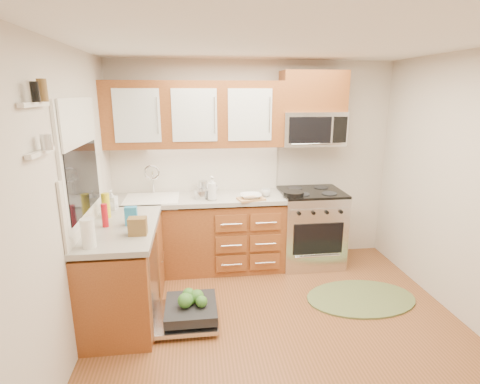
{
  "coord_description": "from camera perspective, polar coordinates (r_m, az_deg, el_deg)",
  "views": [
    {
      "loc": [
        -0.75,
        -2.87,
        2.12
      ],
      "look_at": [
        -0.28,
        0.85,
        1.12
      ],
      "focal_mm": 28.0,
      "sensor_mm": 36.0,
      "label": 1
    }
  ],
  "objects": [
    {
      "name": "floor",
      "position": [
        3.65,
        6.52,
        -20.76
      ],
      "size": [
        3.5,
        3.5,
        0.0
      ],
      "primitive_type": "plane",
      "color": "brown",
      "rests_on": "ground"
    },
    {
      "name": "ceiling",
      "position": [
        2.99,
        8.03,
        22.07
      ],
      "size": [
        3.5,
        3.5,
        0.0
      ],
      "primitive_type": "plane",
      "rotation": [
        3.14,
        0.0,
        0.0
      ],
      "color": "white",
      "rests_on": "ground"
    },
    {
      "name": "wall_back",
      "position": [
        4.76,
        2.04,
        4.37
      ],
      "size": [
        3.5,
        0.04,
        2.5
      ],
      "primitive_type": "cube",
      "color": "beige",
      "rests_on": "ground"
    },
    {
      "name": "wall_front",
      "position": [
        1.6,
        23.56,
        -19.35
      ],
      "size": [
        3.5,
        0.04,
        2.5
      ],
      "primitive_type": "cube",
      "color": "beige",
      "rests_on": "ground"
    },
    {
      "name": "wall_left",
      "position": [
        3.16,
        -25.3,
        -2.55
      ],
      "size": [
        0.04,
        3.5,
        2.5
      ],
      "primitive_type": "cube",
      "color": "beige",
      "rests_on": "ground"
    },
    {
      "name": "base_cabinet_back",
      "position": [
        4.64,
        -6.39,
        -6.61
      ],
      "size": [
        2.05,
        0.6,
        0.85
      ],
      "primitive_type": "cube",
      "color": "brown",
      "rests_on": "ground"
    },
    {
      "name": "base_cabinet_left",
      "position": [
        3.86,
        -17.21,
        -11.87
      ],
      "size": [
        0.6,
        1.25,
        0.85
      ],
      "primitive_type": "cube",
      "color": "brown",
      "rests_on": "ground"
    },
    {
      "name": "countertop_back",
      "position": [
        4.48,
        -6.56,
        -0.99
      ],
      "size": [
        2.07,
        0.64,
        0.05
      ],
      "primitive_type": "cube",
      "color": "#A9A39B",
      "rests_on": "base_cabinet_back"
    },
    {
      "name": "countertop_left",
      "position": [
        3.67,
        -17.62,
        -5.23
      ],
      "size": [
        0.64,
        1.27,
        0.05
      ],
      "primitive_type": "cube",
      "color": "#A9A39B",
      "rests_on": "base_cabinet_left"
    },
    {
      "name": "backsplash_back",
      "position": [
        4.69,
        -6.73,
        3.63
      ],
      "size": [
        2.05,
        0.02,
        0.57
      ],
      "primitive_type": "cube",
      "color": "silver",
      "rests_on": "ground"
    },
    {
      "name": "backsplash_left",
      "position": [
        3.65,
        -22.56,
        -0.7
      ],
      "size": [
        0.02,
        1.25,
        0.57
      ],
      "primitive_type": "cube",
      "color": "silver",
      "rests_on": "ground"
    },
    {
      "name": "upper_cabinets",
      "position": [
        4.45,
        -6.97,
        11.65
      ],
      "size": [
        2.05,
        0.35,
        0.75
      ],
      "primitive_type": null,
      "color": "brown",
      "rests_on": "ground"
    },
    {
      "name": "cabinet_over_mw",
      "position": [
        4.67,
        11.05,
        14.83
      ],
      "size": [
        0.76,
        0.35,
        0.47
      ],
      "primitive_type": "cube",
      "color": "brown",
      "rests_on": "ground"
    },
    {
      "name": "range",
      "position": [
        4.82,
        10.6,
        -5.31
      ],
      "size": [
        0.76,
        0.64,
        0.95
      ],
      "primitive_type": null,
      "color": "silver",
      "rests_on": "ground"
    },
    {
      "name": "microwave",
      "position": [
        4.66,
        10.88,
        9.48
      ],
      "size": [
        0.76,
        0.38,
        0.4
      ],
      "primitive_type": null,
      "color": "silver",
      "rests_on": "ground"
    },
    {
      "name": "sink",
      "position": [
        4.52,
        -13.2,
        -2.49
      ],
      "size": [
        0.62,
        0.5,
        0.26
      ],
      "primitive_type": null,
      "color": "white",
      "rests_on": "ground"
    },
    {
      "name": "dishwasher",
      "position": [
        3.76,
        -8.09,
        -17.75
      ],
      "size": [
        0.7,
        0.6,
        0.2
      ],
      "primitive_type": null,
      "color": "silver",
      "rests_on": "ground"
    },
    {
      "name": "window",
      "position": [
        3.56,
        -23.2,
        4.48
      ],
      "size": [
        0.03,
        1.05,
        1.05
      ],
      "primitive_type": null,
      "color": "white",
      "rests_on": "ground"
    },
    {
      "name": "window_blind",
      "position": [
        3.51,
        -23.36,
        9.79
      ],
      "size": [
        0.02,
        0.96,
        0.4
      ],
      "primitive_type": "cube",
      "color": "white",
      "rests_on": "ground"
    },
    {
      "name": "shelf_upper",
      "position": [
        2.7,
        -28.85,
        11.62
      ],
      "size": [
        0.04,
        0.4,
        0.03
      ],
      "primitive_type": "cube",
      "color": "white",
      "rests_on": "ground"
    },
    {
      "name": "shelf_lower",
      "position": [
        2.72,
        -28.06,
        5.35
      ],
      "size": [
        0.04,
        0.4,
        0.03
      ],
      "primitive_type": "cube",
      "color": "white",
      "rests_on": "ground"
    },
    {
      "name": "rug",
      "position": [
        4.32,
        17.93,
        -15.14
      ],
      "size": [
        1.22,
        0.85,
        0.02
      ],
      "primitive_type": null,
      "rotation": [
        0.0,
        0.0,
        -0.08
      ],
      "color": "#636D3E",
      "rests_on": "ground"
    },
    {
      "name": "skillet",
      "position": [
        4.44,
        8.12,
        -0.22
      ],
      "size": [
        0.31,
        0.31,
        0.05
      ],
      "primitive_type": "cylinder",
      "rotation": [
        0.0,
        0.0,
        -0.3
      ],
      "color": "black",
      "rests_on": "range"
    },
    {
      "name": "stock_pot",
      "position": [
        4.37,
        -5.88,
        -0.31
      ],
      "size": [
        0.23,
        0.23,
        0.11
      ],
      "primitive_type": "cylinder",
      "rotation": [
        0.0,
        0.0,
        0.4
      ],
      "color": "silver",
      "rests_on": "countertop_back"
    },
    {
      "name": "cutting_board",
      "position": [
        4.31,
        1.7,
        -1.06
      ],
      "size": [
        0.33,
        0.26,
        0.02
      ],
      "primitive_type": "cube",
      "rotation": [
        0.0,
        0.0,
        0.23
      ],
      "color": "tan",
      "rests_on": "countertop_back"
    },
    {
      "name": "canister",
      "position": [
        4.56,
        -5.66,
        0.72
      ],
      "size": [
        0.1,
        0.1,
        0.16
      ],
      "primitive_type": "cylinder",
      "rotation": [
        0.0,
        0.0,
        0.0
      ],
      "color": "silver",
      "rests_on": "countertop_back"
    },
    {
      "name": "paper_towel_roll",
      "position": [
        3.21,
        -22.14,
        -5.82
      ],
      "size": [
        0.14,
        0.14,
        0.24
      ],
      "primitive_type": "cylinder",
      "rotation": [
        0.0,
        0.0,
        -0.42
      ],
      "color": "white",
      "rests_on": "countertop_left"
    },
    {
      "name": "mustard_bottle",
      "position": [
        3.9,
        -19.75,
        -1.94
      ],
      "size": [
        0.1,
        0.1,
        0.25
      ],
      "primitive_type": "cylinder",
      "rotation": [
        0.0,
        0.0,
        -0.29
      ],
      "color": "yellow",
      "rests_on": "countertop_left"
    },
    {
      "name": "red_bottle",
      "position": [
        3.64,
        -19.91,
        -3.38
      ],
      "size": [
        0.06,
        0.06,
        0.22
      ],
      "primitive_type": "cylinder",
      "rotation": [
        0.0,
        0.0,
        0.11
      ],
      "color": "red",
      "rests_on": "countertop_left"
    },
    {
      "name": "wooden_box",
      "position": [
        3.37,
        -15.33,
        -5.04
      ],
      "size": [
        0.16,
        0.11,
        0.15
      ],
      "primitive_type": "cube",
      "rotation": [
        0.0,
        0.0,
        -0.01
      ],
      "color": "brown",
      "rests_on": "countertop_left"
    },
    {
      "name": "blue_carton",
      "position": [
        3.62,
        -16.25,
        -3.53
      ],
      "size": [
        0.11,
        0.07,
        0.18
      ],
      "primitive_type": "cube",
      "rotation": [
        0.0,
        0.0,
        0.01
      ],
      "color": "teal",
      "rests_on": "countertop_left"
    },
    {
      "name": "bowl_a",
      "position": [
        4.33,
        1.64,
        -0.71
      ],
      "size": [
        0.25,
        0.25,
        0.06
      ],
      "primitive_type": "imported",
      "rotation": [
        0.0,
        0.0,
        0.02
      ],
      "color": "#999999",
      "rests_on": "countertop_back"
    },
    {
      "name": "bowl_b",
      "position": [
        4.62,
        -4.95,
        0.38
      ],
      "size": [
        0.3,
        0.3,
        0.08
      ],
      "primitive_type": "imported",
      "rotation": [
        0.0,
        0.0,
        0.19
      ],
      "color": "#999999",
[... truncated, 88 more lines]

